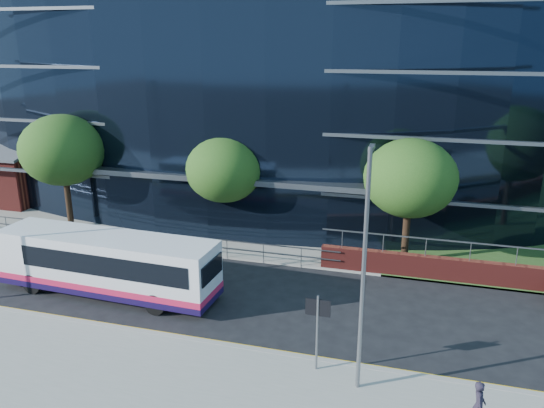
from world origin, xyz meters
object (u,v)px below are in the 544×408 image
(brick_pavilion, at_px, (1,171))
(tree_far_c, at_px, (410,178))
(tree_far_a, at_px, (63,150))
(tree_far_b, at_px, (224,170))
(streetlight_east, at_px, (364,266))
(street_sign, at_px, (318,317))
(city_bus, at_px, (109,264))
(pedestrian, at_px, (479,405))

(brick_pavilion, distance_m, tree_far_c, 29.46)
(brick_pavilion, distance_m, tree_far_a, 10.48)
(tree_far_b, height_order, streetlight_east, streetlight_east)
(street_sign, relative_size, streetlight_east, 0.35)
(tree_far_b, distance_m, tree_far_c, 10.02)
(brick_pavilion, xyz_separation_m, tree_far_b, (19.00, -4.00, 2.27))
(tree_far_a, height_order, tree_far_c, tree_far_a)
(city_bus, bearing_deg, streetlight_east, -16.35)
(tree_far_b, bearing_deg, city_bus, -108.92)
(tree_far_a, distance_m, city_bus, 10.86)
(brick_pavilion, height_order, streetlight_east, streetlight_east)
(street_sign, xyz_separation_m, tree_far_c, (2.50, 10.59, 2.39))
(tree_far_a, distance_m, tree_far_b, 10.03)
(brick_pavilion, relative_size, tree_far_b, 1.42)
(tree_far_b, relative_size, city_bus, 0.58)
(tree_far_b, xyz_separation_m, streetlight_east, (9.00, -11.67, 0.23))
(street_sign, bearing_deg, tree_far_b, 124.08)
(brick_pavilion, relative_size, tree_far_c, 1.32)
(brick_pavilion, height_order, pedestrian, brick_pavilion)
(streetlight_east, bearing_deg, tree_far_a, 149.54)
(tree_far_b, xyz_separation_m, pedestrian, (12.59, -12.71, -3.28))
(street_sign, bearing_deg, brick_pavilion, 150.35)
(city_bus, bearing_deg, tree_far_a, 137.66)
(tree_far_c, bearing_deg, pedestrian, -78.00)
(tree_far_a, bearing_deg, brick_pavilion, 153.45)
(brick_pavilion, height_order, city_bus, brick_pavilion)
(tree_far_a, height_order, pedestrian, tree_far_a)
(tree_far_c, bearing_deg, tree_far_a, 180.00)
(brick_pavilion, bearing_deg, street_sign, -29.65)
(tree_far_b, xyz_separation_m, city_bus, (-2.66, -7.75, -2.73))
(tree_far_c, xyz_separation_m, city_bus, (-12.66, -7.25, -3.06))
(tree_far_a, xyz_separation_m, streetlight_east, (19.00, -11.17, -0.42))
(streetlight_east, height_order, pedestrian, streetlight_east)
(pedestrian, bearing_deg, brick_pavilion, 64.22)
(tree_far_a, relative_size, tree_far_c, 1.07)
(tree_far_b, distance_m, pedestrian, 18.19)
(tree_far_a, distance_m, pedestrian, 25.98)
(streetlight_east, xyz_separation_m, city_bus, (-11.66, 3.93, -2.96))
(pedestrian, bearing_deg, tree_far_a, 63.71)
(street_sign, relative_size, tree_far_b, 0.46)
(tree_far_b, bearing_deg, brick_pavilion, 168.12)
(tree_far_b, relative_size, tree_far_c, 0.93)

